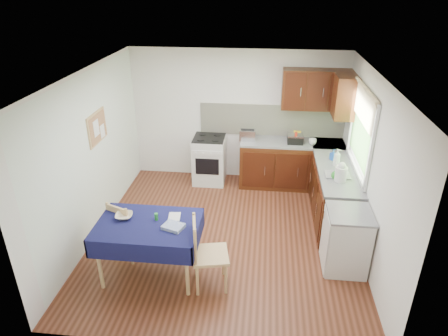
# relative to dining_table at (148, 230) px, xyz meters

# --- Properties ---
(floor) EXTENTS (4.20, 4.20, 0.00)m
(floor) POSITION_rel_dining_table_xyz_m (0.90, 0.97, -0.70)
(floor) COLOR #482313
(floor) RESTS_ON ground
(ceiling) EXTENTS (4.00, 4.20, 0.02)m
(ceiling) POSITION_rel_dining_table_xyz_m (0.90, 0.97, 1.80)
(ceiling) COLOR white
(ceiling) RESTS_ON wall_back
(wall_back) EXTENTS (4.00, 0.02, 2.50)m
(wall_back) POSITION_rel_dining_table_xyz_m (0.90, 3.07, 0.55)
(wall_back) COLOR white
(wall_back) RESTS_ON ground
(wall_front) EXTENTS (4.00, 0.02, 2.50)m
(wall_front) POSITION_rel_dining_table_xyz_m (0.90, -1.13, 0.55)
(wall_front) COLOR white
(wall_front) RESTS_ON ground
(wall_left) EXTENTS (0.02, 4.20, 2.50)m
(wall_left) POSITION_rel_dining_table_xyz_m (-1.10, 0.97, 0.55)
(wall_left) COLOR white
(wall_left) RESTS_ON ground
(wall_right) EXTENTS (0.02, 4.20, 2.50)m
(wall_right) POSITION_rel_dining_table_xyz_m (2.90, 0.97, 0.55)
(wall_right) COLOR white
(wall_right) RESTS_ON ground
(base_cabinets) EXTENTS (1.90, 2.30, 0.86)m
(base_cabinets) POSITION_rel_dining_table_xyz_m (2.25, 2.22, -0.27)
(base_cabinets) COLOR black
(base_cabinets) RESTS_ON ground
(worktop_back) EXTENTS (1.90, 0.60, 0.04)m
(worktop_back) POSITION_rel_dining_table_xyz_m (1.95, 2.77, 0.18)
(worktop_back) COLOR gray
(worktop_back) RESTS_ON base_cabinets
(worktop_right) EXTENTS (0.60, 1.70, 0.04)m
(worktop_right) POSITION_rel_dining_table_xyz_m (2.60, 1.62, 0.18)
(worktop_right) COLOR gray
(worktop_right) RESTS_ON base_cabinets
(worktop_corner) EXTENTS (0.60, 0.60, 0.04)m
(worktop_corner) POSITION_rel_dining_table_xyz_m (2.60, 2.77, 0.18)
(worktop_corner) COLOR gray
(worktop_corner) RESTS_ON base_cabinets
(splashback) EXTENTS (2.70, 0.02, 0.60)m
(splashback) POSITION_rel_dining_table_xyz_m (1.55, 3.05, 0.50)
(splashback) COLOR beige
(splashback) RESTS_ON wall_back
(upper_cabinets) EXTENTS (1.20, 0.85, 0.70)m
(upper_cabinets) POSITION_rel_dining_table_xyz_m (2.42, 2.77, 1.15)
(upper_cabinets) COLOR black
(upper_cabinets) RESTS_ON wall_back
(stove) EXTENTS (0.60, 0.61, 0.92)m
(stove) POSITION_rel_dining_table_xyz_m (0.40, 2.77, -0.24)
(stove) COLOR silver
(stove) RESTS_ON ground
(window) EXTENTS (0.04, 1.48, 1.26)m
(window) POSITION_rel_dining_table_xyz_m (2.87, 1.67, 0.95)
(window) COLOR #315A25
(window) RESTS_ON wall_right
(fridge) EXTENTS (0.58, 0.60, 0.89)m
(fridge) POSITION_rel_dining_table_xyz_m (2.60, 0.42, -0.26)
(fridge) COLOR silver
(fridge) RESTS_ON ground
(corkboard) EXTENTS (0.04, 0.62, 0.47)m
(corkboard) POSITION_rel_dining_table_xyz_m (-1.07, 1.27, 0.90)
(corkboard) COLOR tan
(corkboard) RESTS_ON wall_left
(dining_table) EXTENTS (1.32, 0.90, 0.80)m
(dining_table) POSITION_rel_dining_table_xyz_m (0.00, 0.00, 0.00)
(dining_table) COLOR #0D1036
(dining_table) RESTS_ON ground
(chair_far) EXTENTS (0.53, 0.53, 0.91)m
(chair_far) POSITION_rel_dining_table_xyz_m (-0.43, 0.32, -0.21)
(chair_far) COLOR tan
(chair_far) RESTS_ON ground
(chair_near) EXTENTS (0.52, 0.52, 1.00)m
(chair_near) POSITION_rel_dining_table_xyz_m (0.78, -0.14, -0.17)
(chair_near) COLOR tan
(chair_near) RESTS_ON ground
(toaster) EXTENTS (0.29, 0.18, 0.22)m
(toaster) POSITION_rel_dining_table_xyz_m (1.12, 2.75, 0.30)
(toaster) COLOR silver
(toaster) RESTS_ON worktop_back
(sandwich_press) EXTENTS (0.28, 0.25, 0.17)m
(sandwich_press) POSITION_rel_dining_table_xyz_m (1.99, 2.71, 0.28)
(sandwich_press) COLOR black
(sandwich_press) RESTS_ON worktop_back
(sauce_bottle) EXTENTS (0.05, 0.05, 0.22)m
(sauce_bottle) POSITION_rel_dining_table_xyz_m (1.99, 2.68, 0.31)
(sauce_bottle) COLOR red
(sauce_bottle) RESTS_ON worktop_back
(yellow_packet) EXTENTS (0.14, 0.10, 0.17)m
(yellow_packet) POSITION_rel_dining_table_xyz_m (2.03, 2.85, 0.29)
(yellow_packet) COLOR yellow
(yellow_packet) RESTS_ON worktop_back
(dish_rack) EXTENTS (0.37, 0.28, 0.18)m
(dish_rack) POSITION_rel_dining_table_xyz_m (2.57, 1.45, 0.22)
(dish_rack) COLOR gray
(dish_rack) RESTS_ON worktop_right
(kettle) EXTENTS (0.18, 0.18, 0.30)m
(kettle) POSITION_rel_dining_table_xyz_m (2.58, 1.28, 0.34)
(kettle) COLOR silver
(kettle) RESTS_ON worktop_right
(cup) EXTENTS (0.14, 0.14, 0.11)m
(cup) POSITION_rel_dining_table_xyz_m (2.30, 2.67, 0.26)
(cup) COLOR white
(cup) RESTS_ON worktop_back
(soap_bottle_a) EXTENTS (0.16, 0.16, 0.29)m
(soap_bottle_a) POSITION_rel_dining_table_xyz_m (2.60, 1.81, 0.35)
(soap_bottle_a) COLOR silver
(soap_bottle_a) RESTS_ON worktop_right
(soap_bottle_b) EXTENTS (0.11, 0.11, 0.18)m
(soap_bottle_b) POSITION_rel_dining_table_xyz_m (2.57, 2.04, 0.29)
(soap_bottle_b) COLOR blue
(soap_bottle_b) RESTS_ON worktop_right
(soap_bottle_c) EXTENTS (0.15, 0.15, 0.18)m
(soap_bottle_c) POSITION_rel_dining_table_xyz_m (2.52, 1.33, 0.29)
(soap_bottle_c) COLOR #299227
(soap_bottle_c) RESTS_ON worktop_right
(plate_bowl) EXTENTS (0.25, 0.25, 0.05)m
(plate_bowl) POSITION_rel_dining_table_xyz_m (-0.34, 0.10, 0.13)
(plate_bowl) COLOR beige
(plate_bowl) RESTS_ON dining_table
(book) EXTENTS (0.18, 0.23, 0.02)m
(book) POSITION_rel_dining_table_xyz_m (0.23, 0.17, 0.11)
(book) COLOR white
(book) RESTS_ON dining_table
(spice_jar) EXTENTS (0.05, 0.05, 0.10)m
(spice_jar) POSITION_rel_dining_table_xyz_m (0.09, 0.10, 0.15)
(spice_jar) COLOR #24862F
(spice_jar) RESTS_ON dining_table
(tea_towel) EXTENTS (0.30, 0.27, 0.04)m
(tea_towel) POSITION_rel_dining_table_xyz_m (0.35, -0.06, 0.13)
(tea_towel) COLOR #274792
(tea_towel) RESTS_ON dining_table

